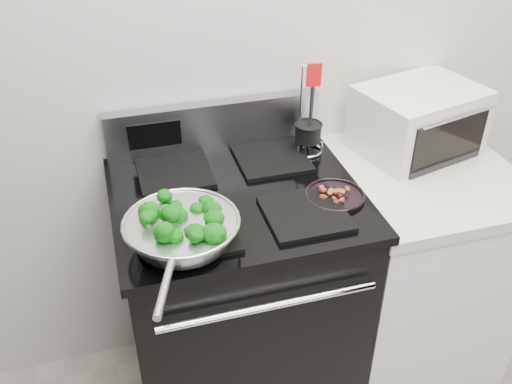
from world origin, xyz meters
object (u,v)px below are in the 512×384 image
object	(u,v)px
utensil_holder	(308,137)
toaster_oven	(418,120)
gas_range	(239,298)
skillet	(182,230)
bacon_plate	(335,193)

from	to	relation	value
utensil_holder	toaster_oven	distance (m)	0.41
gas_range	skillet	size ratio (longest dim) A/B	2.24
gas_range	toaster_oven	xyz separation A→B (m)	(0.72, 0.15, 0.55)
gas_range	bacon_plate	size ratio (longest dim) A/B	5.96
gas_range	skillet	bearing A→B (deg)	-134.97
gas_range	bacon_plate	xyz separation A→B (m)	(0.29, -0.11, 0.48)
gas_range	bacon_plate	world-z (taller)	gas_range
bacon_plate	toaster_oven	size ratio (longest dim) A/B	0.40
gas_range	skillet	world-z (taller)	gas_range
bacon_plate	utensil_holder	size ratio (longest dim) A/B	0.56
toaster_oven	bacon_plate	bearing A→B (deg)	-162.68
toaster_oven	utensil_holder	bearing A→B (deg)	160.75
skillet	toaster_oven	distance (m)	0.99
bacon_plate	gas_range	bearing A→B (deg)	159.61
gas_range	utensil_holder	xyz separation A→B (m)	(0.31, 0.19, 0.52)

